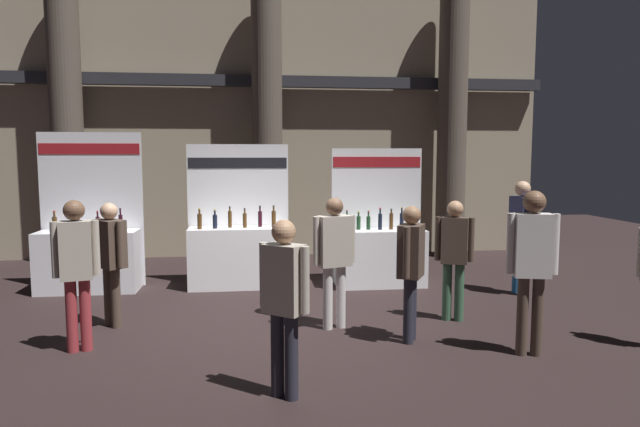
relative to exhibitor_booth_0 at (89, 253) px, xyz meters
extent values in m
plane|color=black|center=(2.98, -2.00, -0.63)|extent=(24.62, 24.62, 0.00)
cube|color=gray|center=(2.98, 3.10, 2.83)|extent=(12.31, 0.25, 6.92)
cube|color=#2D2D33|center=(2.98, 2.79, 3.18)|extent=(12.31, 0.20, 0.24)
cylinder|color=#51473D|center=(-1.02, 2.40, 2.39)|extent=(0.63, 0.63, 6.03)
cylinder|color=#51473D|center=(2.98, 2.40, 2.39)|extent=(0.63, 0.63, 6.03)
cylinder|color=#51473D|center=(6.99, 2.40, 2.39)|extent=(0.63, 0.63, 6.03)
cube|color=white|center=(0.00, -0.05, -0.13)|extent=(1.58, 0.60, 0.99)
cube|color=white|center=(0.00, 0.29, 0.67)|extent=(1.65, 0.04, 2.60)
cube|color=maroon|center=(0.00, 0.26, 1.70)|extent=(1.61, 0.01, 0.18)
cylinder|color=#472D14|center=(-0.52, 0.01, 0.48)|extent=(0.08, 0.08, 0.23)
cylinder|color=#472D14|center=(-0.52, 0.01, 0.64)|extent=(0.03, 0.03, 0.08)
cylinder|color=red|center=(-0.52, 0.01, 0.69)|extent=(0.03, 0.03, 0.02)
cylinder|color=black|center=(-0.18, 0.02, 0.49)|extent=(0.07, 0.07, 0.26)
cylinder|color=black|center=(-0.18, 0.02, 0.66)|extent=(0.03, 0.03, 0.08)
cylinder|color=black|center=(-0.18, 0.02, 0.72)|extent=(0.03, 0.03, 0.02)
cylinder|color=black|center=(0.19, -0.10, 0.48)|extent=(0.06, 0.06, 0.24)
cylinder|color=black|center=(0.19, -0.10, 0.64)|extent=(0.03, 0.03, 0.08)
cylinder|color=red|center=(0.19, -0.10, 0.69)|extent=(0.03, 0.03, 0.02)
cylinder|color=black|center=(0.53, -0.04, 0.50)|extent=(0.06, 0.06, 0.26)
cylinder|color=black|center=(0.53, -0.04, 0.67)|extent=(0.03, 0.03, 0.09)
cylinder|color=black|center=(0.53, -0.04, 0.73)|extent=(0.03, 0.03, 0.02)
cube|color=silver|center=(0.23, -0.23, 0.37)|extent=(0.29, 0.35, 0.01)
cube|color=white|center=(2.43, -0.04, -0.12)|extent=(1.64, 0.60, 1.01)
cube|color=white|center=(2.43, 0.30, 0.58)|extent=(1.72, 0.04, 2.41)
cube|color=black|center=(2.43, 0.28, 1.46)|extent=(1.67, 0.01, 0.18)
cylinder|color=#472D14|center=(1.80, -0.14, 0.51)|extent=(0.07, 0.07, 0.25)
cylinder|color=#472D14|center=(1.80, -0.14, 0.67)|extent=(0.03, 0.03, 0.07)
cylinder|color=gold|center=(1.80, -0.14, 0.72)|extent=(0.03, 0.03, 0.02)
cylinder|color=black|center=(2.05, -0.10, 0.50)|extent=(0.08, 0.08, 0.22)
cylinder|color=black|center=(2.05, -0.10, 0.65)|extent=(0.03, 0.03, 0.07)
cylinder|color=gold|center=(2.05, -0.10, 0.69)|extent=(0.03, 0.03, 0.02)
cylinder|color=#472D14|center=(2.29, -0.01, 0.52)|extent=(0.06, 0.06, 0.28)
cylinder|color=#472D14|center=(2.29, -0.01, 0.69)|extent=(0.03, 0.03, 0.06)
cylinder|color=black|center=(2.29, -0.01, 0.73)|extent=(0.03, 0.03, 0.02)
cylinder|color=#472D14|center=(2.54, -0.04, 0.51)|extent=(0.07, 0.07, 0.24)
cylinder|color=#472D14|center=(2.54, -0.04, 0.66)|extent=(0.03, 0.03, 0.07)
cylinder|color=black|center=(2.54, -0.04, 0.70)|extent=(0.03, 0.03, 0.02)
cylinder|color=black|center=(2.79, 0.03, 0.52)|extent=(0.07, 0.07, 0.26)
cylinder|color=black|center=(2.79, 0.03, 0.69)|extent=(0.03, 0.03, 0.08)
cylinder|color=black|center=(2.79, 0.03, 0.74)|extent=(0.03, 0.03, 0.02)
cylinder|color=#472D14|center=(3.02, -0.03, 0.52)|extent=(0.07, 0.07, 0.27)
cylinder|color=#472D14|center=(3.02, -0.03, 0.70)|extent=(0.03, 0.03, 0.08)
cylinder|color=black|center=(3.02, -0.03, 0.74)|extent=(0.03, 0.03, 0.02)
cube|color=white|center=(4.82, -0.22, -0.15)|extent=(1.51, 0.60, 0.96)
cube|color=white|center=(4.82, 0.12, 0.54)|extent=(1.58, 0.04, 2.34)
cube|color=maroon|center=(4.82, 0.09, 1.48)|extent=(1.54, 0.01, 0.18)
cylinder|color=#19381E|center=(4.25, -0.15, 0.46)|extent=(0.06, 0.06, 0.24)
cylinder|color=#19381E|center=(4.25, -0.15, 0.61)|extent=(0.03, 0.03, 0.08)
cylinder|color=red|center=(4.25, -0.15, 0.66)|extent=(0.03, 0.03, 0.02)
cylinder|color=#19381E|center=(4.45, -0.14, 0.45)|extent=(0.07, 0.07, 0.23)
cylinder|color=#19381E|center=(4.45, -0.14, 0.60)|extent=(0.03, 0.03, 0.07)
cylinder|color=gold|center=(4.45, -0.14, 0.64)|extent=(0.03, 0.03, 0.02)
cylinder|color=#19381E|center=(4.62, -0.16, 0.45)|extent=(0.07, 0.07, 0.22)
cylinder|color=#19381E|center=(4.62, -0.16, 0.60)|extent=(0.03, 0.03, 0.08)
cylinder|color=red|center=(4.62, -0.16, 0.65)|extent=(0.03, 0.03, 0.02)
cylinder|color=black|center=(4.82, -0.19, 0.47)|extent=(0.07, 0.07, 0.27)
cylinder|color=black|center=(4.82, -0.19, 0.65)|extent=(0.03, 0.03, 0.09)
cylinder|color=red|center=(4.82, -0.19, 0.70)|extent=(0.03, 0.03, 0.02)
cylinder|color=#472D14|center=(5.01, -0.18, 0.47)|extent=(0.07, 0.07, 0.27)
cylinder|color=#472D14|center=(5.01, -0.18, 0.64)|extent=(0.03, 0.03, 0.06)
cylinder|color=black|center=(5.01, -0.18, 0.68)|extent=(0.03, 0.03, 0.02)
cylinder|color=black|center=(5.19, -0.18, 0.47)|extent=(0.07, 0.07, 0.27)
cylinder|color=black|center=(5.19, -0.18, 0.65)|extent=(0.03, 0.03, 0.09)
cylinder|color=gold|center=(5.19, -0.18, 0.71)|extent=(0.03, 0.03, 0.02)
cylinder|color=#19381E|center=(5.39, -0.19, 0.47)|extent=(0.06, 0.06, 0.28)
cylinder|color=#19381E|center=(5.39, -0.19, 0.65)|extent=(0.03, 0.03, 0.07)
cylinder|color=gold|center=(5.39, -0.19, 0.69)|extent=(0.03, 0.03, 0.02)
cylinder|color=#38383D|center=(3.13, -1.77, -0.28)|extent=(0.34, 0.34, 0.70)
torus|color=black|center=(3.13, -1.77, 0.08)|extent=(0.34, 0.34, 0.02)
cylinder|color=maroon|center=(0.79, -2.94, -0.21)|extent=(0.12, 0.12, 0.83)
cylinder|color=maroon|center=(0.65, -2.97, -0.21)|extent=(0.12, 0.12, 0.83)
cube|color=#ADA393|center=(0.72, -2.95, 0.53)|extent=(0.38, 0.30, 0.66)
sphere|color=brown|center=(0.72, -2.95, 0.98)|extent=(0.23, 0.23, 0.23)
cylinder|color=#ADA393|center=(0.92, -2.90, 0.55)|extent=(0.08, 0.08, 0.62)
cylinder|color=#ADA393|center=(0.51, -3.00, 0.55)|extent=(0.08, 0.08, 0.62)
cylinder|color=#47382D|center=(0.92, -2.10, -0.24)|extent=(0.12, 0.12, 0.78)
cylinder|color=#47382D|center=(0.80, -1.97, -0.24)|extent=(0.12, 0.12, 0.78)
cube|color=#47382D|center=(0.86, -2.04, 0.46)|extent=(0.46, 0.46, 0.62)
sphere|color=tan|center=(0.86, -2.04, 0.88)|extent=(0.21, 0.21, 0.21)
cylinder|color=#47382D|center=(1.02, -2.22, 0.47)|extent=(0.08, 0.08, 0.58)
cylinder|color=#47382D|center=(0.69, -1.86, 0.47)|extent=(0.08, 0.08, 0.58)
cylinder|color=navy|center=(6.92, -1.14, -0.19)|extent=(0.12, 0.12, 0.87)
cylinder|color=navy|center=(6.89, -0.96, -0.19)|extent=(0.12, 0.12, 0.87)
cube|color=navy|center=(6.91, -1.05, 0.59)|extent=(0.27, 0.41, 0.69)
sphere|color=tan|center=(6.91, -1.05, 1.07)|extent=(0.24, 0.24, 0.24)
cylinder|color=navy|center=(6.94, -1.29, 0.61)|extent=(0.08, 0.08, 0.66)
cylinder|color=navy|center=(6.87, -0.82, 0.61)|extent=(0.08, 0.08, 0.66)
cylinder|color=silver|center=(3.62, -2.49, -0.22)|extent=(0.12, 0.12, 0.81)
cylinder|color=silver|center=(3.79, -2.43, -0.22)|extent=(0.12, 0.12, 0.81)
cube|color=#ADA393|center=(3.70, -2.46, 0.51)|extent=(0.46, 0.33, 0.64)
sphere|color=brown|center=(3.70, -2.46, 0.94)|extent=(0.22, 0.22, 0.22)
cylinder|color=#ADA393|center=(3.46, -2.53, 0.52)|extent=(0.08, 0.08, 0.61)
cylinder|color=#ADA393|center=(3.94, -2.39, 0.52)|extent=(0.08, 0.08, 0.61)
cylinder|color=#23232D|center=(3.02, -4.48, -0.23)|extent=(0.12, 0.12, 0.79)
cylinder|color=#23232D|center=(2.90, -4.39, -0.23)|extent=(0.12, 0.12, 0.79)
cube|color=#ADA393|center=(2.96, -4.44, 0.48)|extent=(0.42, 0.39, 0.63)
sphere|color=tan|center=(2.96, -4.44, 0.90)|extent=(0.22, 0.22, 0.22)
cylinder|color=#ADA393|center=(3.14, -4.57, 0.49)|extent=(0.08, 0.08, 0.59)
cylinder|color=#ADA393|center=(2.78, -4.30, 0.49)|extent=(0.08, 0.08, 0.59)
cylinder|color=#47382D|center=(5.63, -3.65, -0.19)|extent=(0.12, 0.12, 0.88)
cylinder|color=#47382D|center=(5.79, -3.69, -0.19)|extent=(0.12, 0.12, 0.88)
cube|color=silver|center=(5.71, -3.67, 0.61)|extent=(0.42, 0.29, 0.70)
sphere|color=brown|center=(5.71, -3.67, 1.08)|extent=(0.24, 0.24, 0.24)
cylinder|color=silver|center=(5.48, -3.62, 0.62)|extent=(0.08, 0.08, 0.66)
cylinder|color=silver|center=(5.94, -3.72, 0.62)|extent=(0.08, 0.08, 0.66)
cylinder|color=#33563D|center=(5.41, -2.34, -0.24)|extent=(0.12, 0.12, 0.78)
cylinder|color=#33563D|center=(5.26, -2.28, -0.24)|extent=(0.12, 0.12, 0.78)
cube|color=#47382D|center=(5.34, -2.31, 0.46)|extent=(0.39, 0.32, 0.62)
sphere|color=tan|center=(5.34, -2.31, 0.88)|extent=(0.21, 0.21, 0.21)
cylinder|color=#47382D|center=(5.54, -2.39, 0.48)|extent=(0.08, 0.08, 0.59)
cylinder|color=#47382D|center=(5.14, -2.23, 0.48)|extent=(0.08, 0.08, 0.59)
cylinder|color=#23232D|center=(4.56, -3.00, -0.24)|extent=(0.12, 0.12, 0.78)
cylinder|color=#23232D|center=(4.49, -3.13, -0.24)|extent=(0.12, 0.12, 0.78)
cube|color=#47382D|center=(4.52, -3.07, 0.47)|extent=(0.40, 0.44, 0.62)
sphere|color=#8C6647|center=(4.52, -3.07, 0.89)|extent=(0.22, 0.22, 0.22)
cylinder|color=#47382D|center=(4.63, -2.87, 0.48)|extent=(0.08, 0.08, 0.59)
cylinder|color=#47382D|center=(4.42, -3.26, 0.48)|extent=(0.08, 0.08, 0.59)
camera|label=1|loc=(2.71, -9.29, 1.56)|focal=30.97mm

